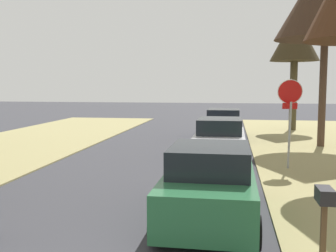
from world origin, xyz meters
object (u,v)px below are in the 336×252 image
object	(u,v)px
curbside_mailbox	(324,205)
street_tree_right_far	(295,40)
stop_sign_far	(290,104)
parked_sedan_green	(210,184)
parked_sedan_navy	(223,125)
parked_sedan_silver	(220,140)

from	to	relation	value
curbside_mailbox	street_tree_right_far	bearing A→B (deg)	83.22
stop_sign_far	parked_sedan_green	xyz separation A→B (m)	(-2.31, -5.25, -1.46)
parked_sedan_navy	parked_sedan_silver	bearing A→B (deg)	-90.15
parked_sedan_silver	parked_sedan_navy	xyz separation A→B (m)	(0.02, 5.87, 0.00)
street_tree_right_far	parked_sedan_green	size ratio (longest dim) A/B	1.58
street_tree_right_far	stop_sign_far	bearing A→B (deg)	-98.66
parked_sedan_navy	stop_sign_far	bearing A→B (deg)	-72.88
street_tree_right_far	parked_sedan_silver	bearing A→B (deg)	-111.78
parked_sedan_green	curbside_mailbox	world-z (taller)	parked_sedan_green
parked_sedan_silver	parked_sedan_navy	size ratio (longest dim) A/B	1.00
stop_sign_far	parked_sedan_silver	world-z (taller)	stop_sign_far
stop_sign_far	curbside_mailbox	world-z (taller)	stop_sign_far
street_tree_right_far	parked_sedan_navy	xyz separation A→B (m)	(-4.10, -4.43, -4.80)
street_tree_right_far	curbside_mailbox	size ratio (longest dim) A/B	5.50
parked_sedan_green	parked_sedan_navy	size ratio (longest dim) A/B	1.00
parked_sedan_green	parked_sedan_navy	distance (m)	12.69
stop_sign_far	parked_sedan_navy	size ratio (longest dim) A/B	0.67
stop_sign_far	curbside_mailbox	size ratio (longest dim) A/B	2.33
parked_sedan_green	parked_sedan_navy	xyz separation A→B (m)	(0.02, 12.69, 0.00)
parked_sedan_navy	parked_sedan_green	bearing A→B (deg)	-90.09
curbside_mailbox	parked_sedan_navy	bearing A→B (deg)	96.74
parked_sedan_silver	curbside_mailbox	world-z (taller)	parked_sedan_silver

